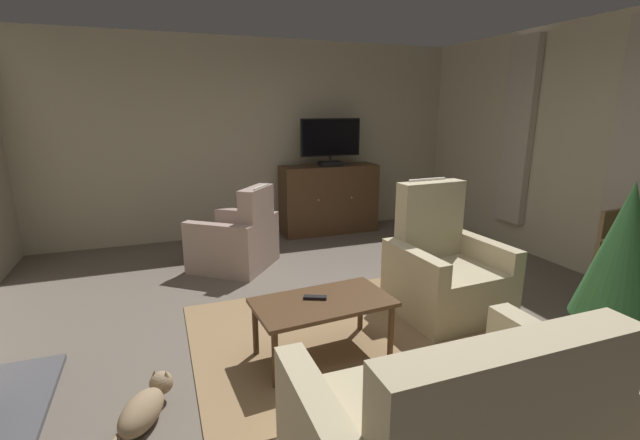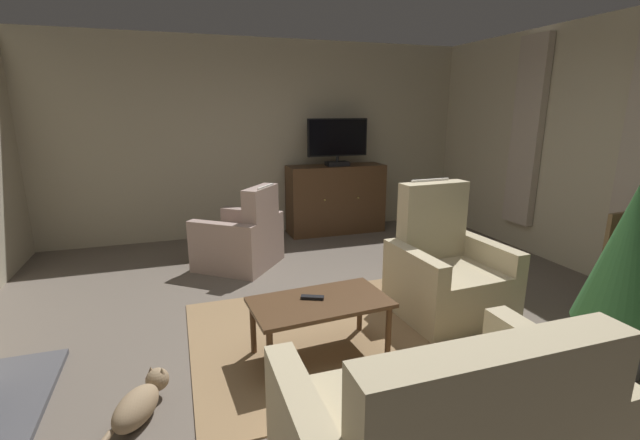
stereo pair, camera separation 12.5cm
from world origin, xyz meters
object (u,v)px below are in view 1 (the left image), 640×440
at_px(television, 331,141).
at_px(cat, 145,407).
at_px(tv_remote, 315,297).
at_px(armchair_beside_cabinet, 237,241).
at_px(coffee_table, 323,307).
at_px(potted_plant_small_fern_corner, 621,266).
at_px(armchair_near_window, 445,273).
at_px(sofa_floral, 457,430).
at_px(side_chair_beside_plant, 629,258).
at_px(tv_cabinet, 329,200).

height_order(television, cat, television).
bearing_deg(tv_remote, armchair_beside_cabinet, -59.88).
height_order(coffee_table, tv_remote, tv_remote).
height_order(potted_plant_small_fern_corner, cat, potted_plant_small_fern_corner).
distance_m(coffee_table, armchair_beside_cabinet, 2.16).
bearing_deg(armchair_beside_cabinet, potted_plant_small_fern_corner, -53.62).
distance_m(television, cat, 4.46).
height_order(television, coffee_table, television).
xyz_separation_m(armchair_near_window, cat, (-2.56, -0.64, -0.26)).
height_order(coffee_table, armchair_beside_cabinet, armchair_beside_cabinet).
bearing_deg(armchair_near_window, sofa_floral, -124.30).
bearing_deg(side_chair_beside_plant, potted_plant_small_fern_corner, -149.20).
bearing_deg(sofa_floral, cat, 145.08).
distance_m(tv_cabinet, sofa_floral, 4.63).
xyz_separation_m(television, armchair_near_window, (0.01, -2.79, -1.00)).
relative_size(sofa_floral, cat, 2.43).
bearing_deg(potted_plant_small_fern_corner, tv_cabinet, 98.71).
xyz_separation_m(armchair_beside_cabinet, cat, (-0.99, -2.45, -0.21)).
relative_size(coffee_table, tv_remote, 6.13).
bearing_deg(armchair_near_window, cat, -165.93).
bearing_deg(potted_plant_small_fern_corner, side_chair_beside_plant, 30.80).
height_order(tv_cabinet, coffee_table, tv_cabinet).
bearing_deg(armchair_near_window, coffee_table, -165.51).
relative_size(armchair_near_window, side_chair_beside_plant, 1.28).
xyz_separation_m(tv_remote, side_chair_beside_plant, (2.91, -0.28, 0.04)).
bearing_deg(potted_plant_small_fern_corner, cat, 170.98).
height_order(coffee_table, armchair_near_window, armchair_near_window).
xyz_separation_m(tv_cabinet, sofa_floral, (-1.11, -4.49, -0.17)).
bearing_deg(potted_plant_small_fern_corner, coffee_table, 157.28).
relative_size(tv_remote, cat, 0.27).
relative_size(tv_remote, armchair_near_window, 0.14).
relative_size(armchair_near_window, cat, 1.89).
distance_m(sofa_floral, potted_plant_small_fern_corner, 1.85).
height_order(tv_cabinet, side_chair_beside_plant, tv_cabinet).
height_order(coffee_table, side_chair_beside_plant, side_chair_beside_plant).
distance_m(coffee_table, tv_remote, 0.09).
height_order(tv_remote, side_chair_beside_plant, side_chair_beside_plant).
relative_size(sofa_floral, potted_plant_small_fern_corner, 1.12).
relative_size(tv_remote, side_chair_beside_plant, 0.18).
distance_m(sofa_floral, armchair_beside_cabinet, 3.48).
distance_m(coffee_table, sofa_floral, 1.32).
height_order(side_chair_beside_plant, potted_plant_small_fern_corner, potted_plant_small_fern_corner).
bearing_deg(television, sofa_floral, -104.10).
bearing_deg(sofa_floral, tv_remote, 100.03).
bearing_deg(tv_cabinet, potted_plant_small_fern_corner, -81.29).
bearing_deg(tv_remote, cat, 40.57).
bearing_deg(cat, coffee_table, 13.63).
xyz_separation_m(armchair_near_window, armchair_beside_cabinet, (-1.57, 1.81, -0.05)).
height_order(tv_remote, cat, tv_remote).
xyz_separation_m(tv_remote, potted_plant_small_fern_corner, (1.96, -0.85, 0.29)).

